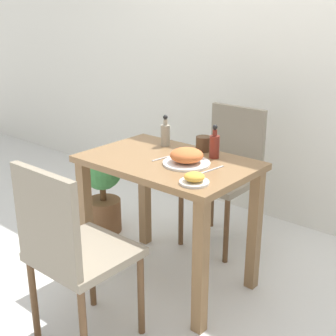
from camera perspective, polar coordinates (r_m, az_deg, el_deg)
ground_plane at (r=2.87m, az=0.00°, el=-13.35°), size 16.00×16.00×0.00m
wall_back at (r=3.43m, az=13.44°, el=14.70°), size 8.00×0.05×2.60m
dining_table at (r=2.59m, az=0.00°, el=-1.97°), size 0.93×0.61×0.75m
chair_near at (r=2.16m, az=-11.80°, el=-9.46°), size 0.42×0.42×0.92m
chair_far at (r=3.12m, az=7.19°, el=0.05°), size 0.42×0.42×0.92m
food_plate at (r=2.46m, az=2.35°, el=1.35°), size 0.25×0.25×0.09m
side_plate at (r=2.20m, az=3.22°, el=-1.33°), size 0.14×0.14×0.05m
drink_cup at (r=2.68m, az=4.34°, el=2.97°), size 0.09×0.09×0.08m
sauce_bottle at (r=2.56m, az=5.68°, el=2.78°), size 0.06×0.06×0.19m
condiment_bottle at (r=2.77m, az=-0.33°, el=4.19°), size 0.06×0.06×0.19m
fork_utensil at (r=2.56m, az=-0.42°, el=1.27°), size 0.04×0.16×0.00m
spoon_utensil at (r=2.38m, az=5.31°, el=-0.24°), size 0.03×0.19×0.00m
potted_plant_left at (r=3.31m, az=-7.97°, el=-2.37°), size 0.28×0.28×0.61m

